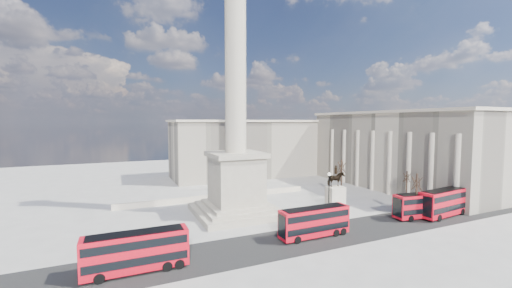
{
  "coord_description": "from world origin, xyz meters",
  "views": [
    {
      "loc": [
        -18.83,
        -45.54,
        16.05
      ],
      "look_at": [
        2.59,
        2.27,
        12.34
      ],
      "focal_mm": 22.0,
      "sensor_mm": 36.0,
      "label": 1
    }
  ],
  "objects": [
    {
      "name": "ground",
      "position": [
        0.0,
        0.0,
        0.0
      ],
      "size": [
        180.0,
        180.0,
        0.0
      ],
      "primitive_type": "plane",
      "color": "#A5A39C",
      "rests_on": "ground"
    },
    {
      "name": "asphalt_road",
      "position": [
        5.0,
        -10.0,
        0.0
      ],
      "size": [
        120.0,
        9.0,
        0.01
      ],
      "primitive_type": "cube",
      "color": "#252525",
      "rests_on": "ground"
    },
    {
      "name": "nelsons_column",
      "position": [
        0.0,
        5.0,
        12.92
      ],
      "size": [
        14.0,
        14.0,
        49.85
      ],
      "color": "#ABA28E",
      "rests_on": "ground"
    },
    {
      "name": "balustrade_wall",
      "position": [
        0.0,
        16.0,
        0.55
      ],
      "size": [
        40.0,
        0.6,
        1.1
      ],
      "primitive_type": "cube",
      "color": "beige",
      "rests_on": "ground"
    },
    {
      "name": "building_east",
      "position": [
        45.0,
        10.0,
        9.32
      ],
      "size": [
        19.0,
        46.0,
        18.6
      ],
      "color": "beige",
      "rests_on": "ground"
    },
    {
      "name": "building_northeast",
      "position": [
        20.0,
        40.0,
        8.32
      ],
      "size": [
        51.0,
        17.0,
        16.6
      ],
      "color": "beige",
      "rests_on": "ground"
    },
    {
      "name": "red_bus_a",
      "position": [
        -17.12,
        -10.72,
        2.28
      ],
      "size": [
        10.75,
        2.61,
        4.35
      ],
      "rotation": [
        0.0,
        0.0,
        -0.01
      ],
      "color": "red",
      "rests_on": "ground"
    },
    {
      "name": "red_bus_b",
      "position": [
        6.09,
        -9.93,
        2.2
      ],
      "size": [
        10.38,
        2.55,
        4.2
      ],
      "rotation": [
        0.0,
        0.0,
        0.01
      ],
      "color": "red",
      "rests_on": "ground"
    },
    {
      "name": "red_bus_c",
      "position": [
        27.59,
        -10.01,
        2.19
      ],
      "size": [
        10.52,
        3.5,
        4.19
      ],
      "rotation": [
        0.0,
        0.0,
        -0.11
      ],
      "color": "red",
      "rests_on": "ground"
    },
    {
      "name": "red_bus_d",
      "position": [
        32.05,
        -10.83,
        2.42
      ],
      "size": [
        11.61,
        3.8,
        4.62
      ],
      "rotation": [
        0.0,
        0.0,
        0.11
      ],
      "color": "red",
      "rests_on": "ground"
    },
    {
      "name": "victorian_lamp",
      "position": [
        15.22,
        -1.03,
        4.21
      ],
      "size": [
        0.61,
        0.61,
        7.16
      ],
      "rotation": [
        0.0,
        0.0,
        0.41
      ],
      "color": "black",
      "rests_on": "ground"
    },
    {
      "name": "equestrian_statue",
      "position": [
        17.28,
        -0.24,
        2.84
      ],
      "size": [
        3.92,
        2.94,
        8.19
      ],
      "color": "beige",
      "rests_on": "ground"
    },
    {
      "name": "bare_tree_near",
      "position": [
        26.03,
        -9.97,
        6.29
      ],
      "size": [
        1.83,
        1.83,
        7.99
      ],
      "rotation": [
        0.0,
        0.0,
        0.16
      ],
      "color": "#332319",
      "rests_on": "ground"
    },
    {
      "name": "bare_tree_mid",
      "position": [
        34.92,
        -0.6,
        5.03
      ],
      "size": [
        1.68,
        1.68,
        6.39
      ],
      "rotation": [
        0.0,
        0.0,
        0.4
      ],
      "color": "#332319",
      "rests_on": "ground"
    },
    {
      "name": "bare_tree_far",
      "position": [
        25.98,
        8.73,
        6.5
      ],
      "size": [
        2.02,
        2.02,
        8.25
      ],
      "rotation": [
        0.0,
        0.0,
        0.06
      ],
      "color": "#332319",
      "rests_on": "ground"
    },
    {
      "name": "pedestrian_walking",
      "position": [
        12.82,
        -5.87,
        0.77
      ],
      "size": [
        0.63,
        0.5,
        1.53
      ],
      "primitive_type": "imported",
      "rotation": [
        0.0,
        0.0,
        -0.26
      ],
      "color": "black",
      "rests_on": "ground"
    },
    {
      "name": "pedestrian_standing",
      "position": [
        30.97,
        -3.21,
        0.94
      ],
      "size": [
        1.08,
        0.95,
        1.87
      ],
      "primitive_type": "imported",
      "rotation": [
        0.0,
        0.0,
        3.45
      ],
      "color": "black",
      "rests_on": "ground"
    },
    {
      "name": "pedestrian_crossing",
      "position": [
        14.55,
        -5.33,
        0.79
      ],
      "size": [
        0.6,
        0.99,
        1.58
      ],
      "primitive_type": "imported",
      "rotation": [
        0.0,
        0.0,
        1.82
      ],
      "color": "black",
      "rests_on": "ground"
    }
  ]
}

